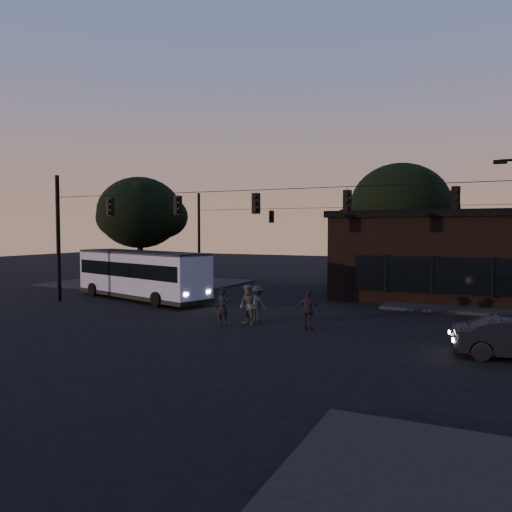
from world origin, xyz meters
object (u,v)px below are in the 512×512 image
at_px(bus, 141,273).
at_px(pedestrian_d, 257,303).
at_px(pedestrian_a, 222,307).
at_px(pedestrian_b, 248,305).
at_px(pedestrian_c, 308,310).
at_px(building, 466,255).

height_order(bus, pedestrian_d, bus).
height_order(pedestrian_a, pedestrian_b, pedestrian_b).
xyz_separation_m(pedestrian_a, pedestrian_c, (3.77, 0.74, 0.01)).
distance_m(building, pedestrian_c, 15.08).
bearing_deg(bus, pedestrian_b, -8.43).
xyz_separation_m(pedestrian_a, pedestrian_b, (0.99, 0.59, 0.06)).
distance_m(bus, pedestrian_a, 10.03).
xyz_separation_m(pedestrian_b, pedestrian_c, (2.78, 0.15, -0.05)).
xyz_separation_m(pedestrian_b, pedestrian_d, (-0.06, 1.12, -0.07)).
distance_m(building, pedestrian_d, 15.55).
distance_m(pedestrian_a, pedestrian_d, 1.94).
distance_m(pedestrian_c, pedestrian_d, 3.00).
height_order(pedestrian_a, pedestrian_d, pedestrian_a).
bearing_deg(building, pedestrian_b, -121.08).
relative_size(bus, pedestrian_b, 5.93).
height_order(pedestrian_a, pedestrian_c, pedestrian_c).
xyz_separation_m(building, bus, (-17.96, -9.38, -1.05)).
bearing_deg(pedestrian_c, building, -112.18).
bearing_deg(pedestrian_b, pedestrian_c, 29.93).
distance_m(building, pedestrian_b, 16.45).
distance_m(building, pedestrian_a, 17.47).
distance_m(bus, pedestrian_d, 10.12).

